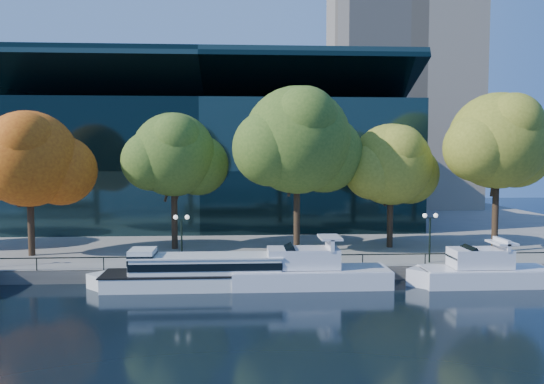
{
  "coord_description": "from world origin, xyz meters",
  "views": [
    {
      "loc": [
        0.54,
        -37.33,
        9.74
      ],
      "look_at": [
        3.15,
        8.0,
        6.57
      ],
      "focal_mm": 35.0,
      "sensor_mm": 36.0,
      "label": 1
    }
  ],
  "objects": [
    {
      "name": "convention_building",
      "position": [
        -4.0,
        31.79,
        8.51
      ],
      "size": [
        50.0,
        24.57,
        21.43
      ],
      "color": "black",
      "rests_on": "ground"
    },
    {
      "name": "ground",
      "position": [
        0.0,
        0.0,
        0.0
      ],
      "size": [
        160.0,
        160.0,
        0.0
      ],
      "primitive_type": "plane",
      "color": "black",
      "rests_on": "ground"
    },
    {
      "name": "lamp_1",
      "position": [
        -4.22,
        4.5,
        3.98
      ],
      "size": [
        1.26,
        0.36,
        4.03
      ],
      "color": "black",
      "rests_on": "promenade"
    },
    {
      "name": "office_tower",
      "position": [
        28.0,
        55.0,
        33.02
      ],
      "size": [
        22.5,
        22.5,
        65.9
      ],
      "color": "gray",
      "rests_on": "ground"
    },
    {
      "name": "tree_4",
      "position": [
        14.73,
        11.74,
        8.68
      ],
      "size": [
        9.58,
        7.86,
        11.68
      ],
      "color": "black",
      "rests_on": "promenade"
    },
    {
      "name": "cruiser_far",
      "position": [
        18.29,
        0.74,
        1.12
      ],
      "size": [
        10.84,
        3.0,
        3.54
      ],
      "color": "silver",
      "rests_on": "ground"
    },
    {
      "name": "lamp_2",
      "position": [
        15.8,
        4.5,
        3.98
      ],
      "size": [
        1.26,
        0.36,
        4.03
      ],
      "color": "black",
      "rests_on": "promenade"
    },
    {
      "name": "tree_5",
      "position": [
        23.49,
        8.72,
        10.82
      ],
      "size": [
        10.7,
        8.78,
        14.29
      ],
      "color": "black",
      "rests_on": "promenade"
    },
    {
      "name": "railing",
      "position": [
        0.0,
        3.25,
        1.94
      ],
      "size": [
        88.2,
        0.08,
        0.99
      ],
      "color": "black",
      "rests_on": "promenade"
    },
    {
      "name": "cruiser_near",
      "position": [
        5.13,
        1.19,
        1.16
      ],
      "size": [
        12.91,
        3.32,
        3.74
      ],
      "color": "silver",
      "rests_on": "ground"
    },
    {
      "name": "promenade",
      "position": [
        0.0,
        36.38,
        0.5
      ],
      "size": [
        90.0,
        67.08,
        1.0
      ],
      "color": "slate",
      "rests_on": "ground"
    },
    {
      "name": "tree_3",
      "position": [
        5.65,
        9.49,
        10.85
      ],
      "size": [
        11.92,
        9.78,
        14.82
      ],
      "color": "black",
      "rests_on": "promenade"
    },
    {
      "name": "tree_2",
      "position": [
        -5.56,
        12.07,
        9.61
      ],
      "size": [
        9.67,
        7.93,
        12.65
      ],
      "color": "black",
      "rests_on": "promenade"
    },
    {
      "name": "tour_boat",
      "position": [
        -2.88,
        1.25,
        1.24
      ],
      "size": [
        15.38,
        3.43,
        2.92
      ],
      "color": "silver",
      "rests_on": "ground"
    },
    {
      "name": "tree_1",
      "position": [
        -17.59,
        9.43,
        9.23
      ],
      "size": [
        10.36,
        8.5,
        12.56
      ],
      "color": "black",
      "rests_on": "promenade"
    }
  ]
}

